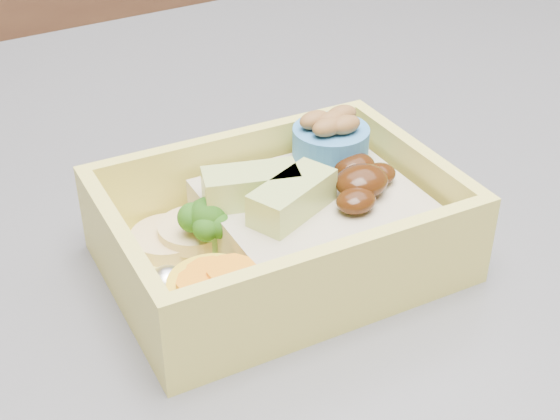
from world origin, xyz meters
TOP-DOWN VIEW (x-y plane):
  - bento_box at (-0.04, -0.06)m, footprint 0.17×0.13m

SIDE VIEW (x-z plane):
  - bento_box at x=-0.04m, z-range 0.91..0.97m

